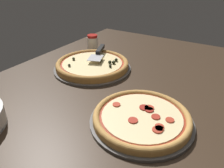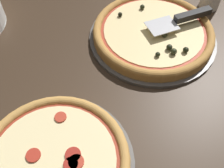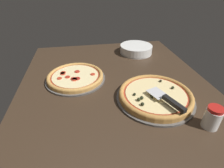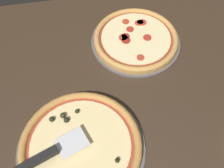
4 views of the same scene
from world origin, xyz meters
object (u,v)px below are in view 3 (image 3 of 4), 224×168
Objects in this scene: pizza_back at (75,76)px; plate_stack at (136,49)px; pizza_front at (155,95)px; serving_spatula at (170,101)px; parmesan_shaker at (212,118)px.

plate_stack reaches higher than pizza_back.
plate_stack is at bearing -7.23° from pizza_front.
pizza_back is at bearing 49.34° from serving_spatula.
serving_spatula is at bearing -130.66° from pizza_back.
plate_stack is 81.41cm from parmesan_shaker.
plate_stack is (33.33, -47.13, 0.87)cm from pizza_back.
serving_spatula is 69.70cm from plate_stack.
parmesan_shaker is at bearing -144.29° from pizza_front.
plate_stack is (69.46, -5.06, -2.98)cm from serving_spatula.
serving_spatula is at bearing -165.96° from pizza_front.
serving_spatula is 2.10× the size of parmesan_shaker.
pizza_back is 72.85cm from parmesan_shaker.
parmesan_shaker reaches higher than pizza_front.
serving_spatula is 17.40cm from parmesan_shaker.
serving_spatula is at bearing 48.30° from parmesan_shaker.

